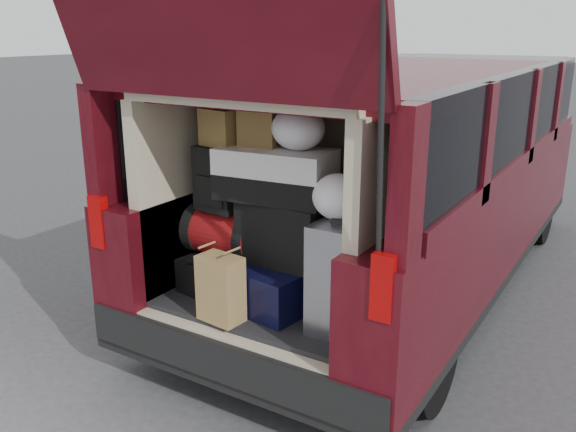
% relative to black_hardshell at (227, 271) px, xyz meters
% --- Properties ---
extents(ground, '(80.00, 80.00, 0.00)m').
position_rel_black_hardshell_xyz_m(ground, '(0.36, -0.18, -0.65)').
color(ground, '#323235').
rests_on(ground, ground).
extents(minivan, '(1.90, 5.35, 2.77)m').
position_rel_black_hardshell_xyz_m(minivan, '(0.36, 1.68, 0.26)').
color(minivan, black).
rests_on(minivan, ground).
extents(load_floor, '(1.24, 1.05, 0.55)m').
position_rel_black_hardshell_xyz_m(load_floor, '(0.36, 0.10, -0.38)').
color(load_floor, black).
rests_on(load_floor, ground).
extents(black_hardshell, '(0.45, 0.56, 0.20)m').
position_rel_black_hardshell_xyz_m(black_hardshell, '(0.00, 0.00, 0.00)').
color(black_hardshell, black).
rests_on(black_hardshell, load_floor).
extents(navy_hardshell, '(0.55, 0.63, 0.25)m').
position_rel_black_hardshell_xyz_m(navy_hardshell, '(0.39, -0.01, 0.02)').
color(navy_hardshell, black).
rests_on(navy_hardshell, load_floor).
extents(silver_roller, '(0.25, 0.39, 0.59)m').
position_rel_black_hardshell_xyz_m(silver_roller, '(0.83, -0.10, 0.19)').
color(silver_roller, silver).
rests_on(silver_roller, load_floor).
extents(kraft_bag, '(0.25, 0.17, 0.36)m').
position_rel_black_hardshell_xyz_m(kraft_bag, '(0.24, -0.37, 0.08)').
color(kraft_bag, tan).
rests_on(kraft_bag, load_floor).
extents(red_duffel, '(0.46, 0.30, 0.29)m').
position_rel_black_hardshell_xyz_m(red_duffel, '(-0.01, -0.00, 0.25)').
color(red_duffel, maroon).
rests_on(red_duffel, black_hardshell).
extents(black_soft_case, '(0.50, 0.31, 0.36)m').
position_rel_black_hardshell_xyz_m(black_soft_case, '(0.41, 0.00, 0.33)').
color(black_soft_case, black).
rests_on(black_soft_case, navy_hardshell).
extents(backpack, '(0.28, 0.18, 0.37)m').
position_rel_black_hardshell_xyz_m(backpack, '(-0.01, -0.05, 0.58)').
color(backpack, black).
rests_on(backpack, red_duffel).
extents(twotone_duffel, '(0.66, 0.38, 0.28)m').
position_rel_black_hardshell_xyz_m(twotone_duffel, '(0.35, 0.00, 0.65)').
color(twotone_duffel, white).
rests_on(twotone_duffel, black_soft_case).
extents(grocery_sack_lower, '(0.26, 0.23, 0.21)m').
position_rel_black_hardshell_xyz_m(grocery_sack_lower, '(0.00, 0.01, 0.88)').
color(grocery_sack_lower, brown).
rests_on(grocery_sack_lower, backpack).
extents(grocery_sack_upper, '(0.24, 0.20, 0.21)m').
position_rel_black_hardshell_xyz_m(grocery_sack_upper, '(0.23, 0.04, 0.89)').
color(grocery_sack_upper, brown).
rests_on(grocery_sack_upper, twotone_duffel).
extents(plastic_bag_center, '(0.33, 0.31, 0.23)m').
position_rel_black_hardshell_xyz_m(plastic_bag_center, '(0.48, 0.03, 0.90)').
color(plastic_bag_center, white).
rests_on(plastic_bag_center, twotone_duffel).
extents(plastic_bag_right, '(0.31, 0.30, 0.24)m').
position_rel_black_hardshell_xyz_m(plastic_bag_right, '(0.79, -0.10, 0.60)').
color(plastic_bag_right, white).
rests_on(plastic_bag_right, silver_roller).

